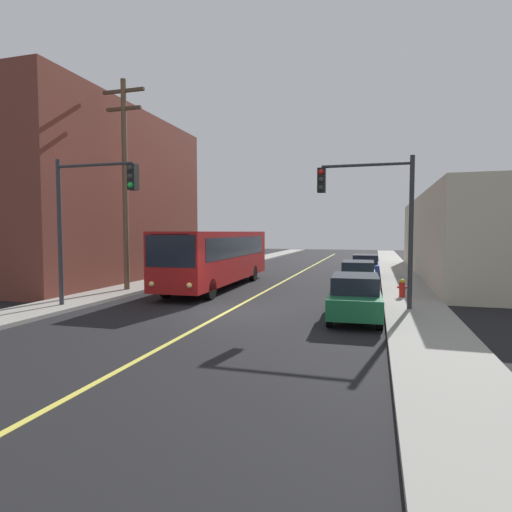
{
  "coord_description": "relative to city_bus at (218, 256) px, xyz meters",
  "views": [
    {
      "loc": [
        5.62,
        -15.47,
        3.19
      ],
      "look_at": [
        0.0,
        3.95,
        2.0
      ],
      "focal_mm": 28.98,
      "sensor_mm": 36.0,
      "label": 1
    }
  ],
  "objects": [
    {
      "name": "sidewalk_right",
      "position": [
        10.26,
        3.44,
        -1.74
      ],
      "size": [
        2.5,
        90.0,
        0.15
      ],
      "primitive_type": "cube",
      "color": "gray",
      "rests_on": "ground"
    },
    {
      "name": "traffic_signal_right_corner",
      "position": [
        8.43,
        -4.84,
        2.49
      ],
      "size": [
        3.75,
        0.48,
        6.0
      ],
      "color": "#2D2D33",
      "rests_on": "sidewalk_right"
    },
    {
      "name": "utility_pole_near",
      "position": [
        -3.99,
        -3.04,
        4.3
      ],
      "size": [
        2.4,
        0.28,
        10.9
      ],
      "color": "brown",
      "rests_on": "sidewalk_left"
    },
    {
      "name": "sidewalk_left",
      "position": [
        -4.24,
        3.44,
        -1.74
      ],
      "size": [
        2.5,
        90.0,
        0.15
      ],
      "primitive_type": "cube",
      "color": "gray",
      "rests_on": "ground"
    },
    {
      "name": "building_left_brick",
      "position": [
        -10.48,
        1.12,
        3.6
      ],
      "size": [
        10.0,
        16.55,
        10.85
      ],
      "color": "brown",
      "rests_on": "ground"
    },
    {
      "name": "parked_car_silver",
      "position": [
        7.77,
        0.64,
        -0.98
      ],
      "size": [
        1.9,
        4.44,
        1.62
      ],
      "color": "#B7B7BC",
      "rests_on": "ground"
    },
    {
      "name": "ground_plane",
      "position": [
        3.01,
        -6.56,
        -1.82
      ],
      "size": [
        120.0,
        120.0,
        0.0
      ],
      "primitive_type": "plane",
      "color": "black"
    },
    {
      "name": "parked_car_blue",
      "position": [
        8.01,
        7.37,
        -0.98
      ],
      "size": [
        1.83,
        4.4,
        1.62
      ],
      "color": "navy",
      "rests_on": "ground"
    },
    {
      "name": "traffic_signal_left_corner",
      "position": [
        -2.4,
        -7.87,
        2.49
      ],
      "size": [
        3.75,
        0.48,
        6.0
      ],
      "color": "#2D2D33",
      "rests_on": "sidewalk_left"
    },
    {
      "name": "city_bus",
      "position": [
        0.0,
        0.0,
        0.0
      ],
      "size": [
        2.8,
        12.2,
        3.2
      ],
      "color": "maroon",
      "rests_on": "ground"
    },
    {
      "name": "building_right_warehouse",
      "position": [
        17.51,
        10.16,
        1.03
      ],
      "size": [
        12.0,
        25.83,
        5.69
      ],
      "color": "beige",
      "rests_on": "ground"
    },
    {
      "name": "parked_car_green",
      "position": [
        7.95,
        -6.69,
        -0.98
      ],
      "size": [
        1.95,
        4.46,
        1.62
      ],
      "color": "#196038",
      "rests_on": "ground"
    },
    {
      "name": "lane_stripe_center",
      "position": [
        3.01,
        8.44,
        -1.81
      ],
      "size": [
        0.16,
        60.0,
        0.01
      ],
      "primitive_type": "cube",
      "color": "#D8CC4C",
      "rests_on": "ground"
    },
    {
      "name": "fire_hydrant",
      "position": [
        9.86,
        -1.8,
        -1.23
      ],
      "size": [
        0.44,
        0.26,
        0.84
      ],
      "color": "red",
      "rests_on": "sidewalk_right"
    }
  ]
}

